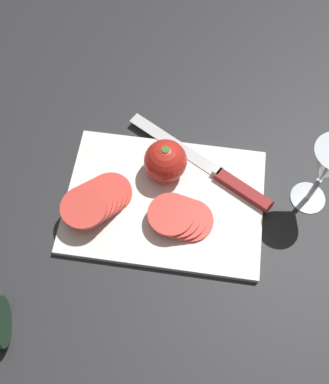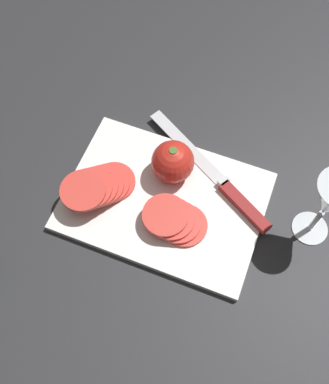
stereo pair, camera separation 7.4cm
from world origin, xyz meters
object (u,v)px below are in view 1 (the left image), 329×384
at_px(whole_tomato, 165,161).
at_px(tomato_slice_stack_near, 181,217).
at_px(tomato_slice_stack_far, 97,200).
at_px(wine_glass, 327,168).
at_px(knife, 227,177).

height_order(whole_tomato, tomato_slice_stack_near, whole_tomato).
relative_size(whole_tomato, tomato_slice_stack_far, 0.61).
relative_size(wine_glass, whole_tomato, 2.10).
relative_size(wine_glass, tomato_slice_stack_near, 1.43).
height_order(wine_glass, whole_tomato, wine_glass).
distance_m(knife, tomato_slice_stack_far, 0.23).
height_order(knife, tomato_slice_stack_near, tomato_slice_stack_near).
xyz_separation_m(wine_glass, tomato_slice_stack_near, (-0.21, -0.08, -0.08)).
bearing_deg(knife, tomato_slice_stack_near, 82.05).
bearing_deg(tomato_slice_stack_near, knife, 52.35).
distance_m(whole_tomato, knife, 0.11).
distance_m(knife, tomato_slice_stack_near, 0.11).
bearing_deg(tomato_slice_stack_far, wine_glass, 11.11).
distance_m(wine_glass, tomato_slice_stack_near, 0.24).
bearing_deg(whole_tomato, wine_glass, -2.33).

